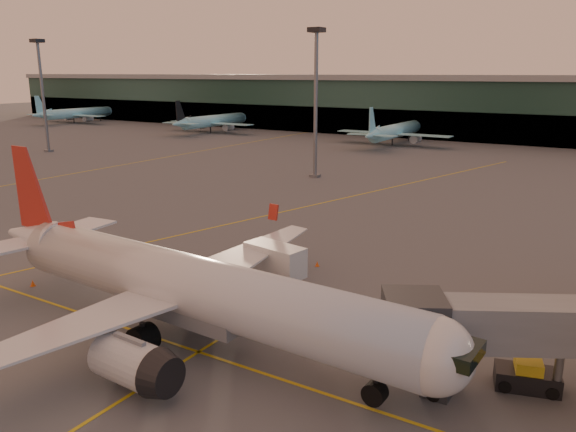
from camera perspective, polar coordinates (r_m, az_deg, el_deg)
The scene contains 11 objects.
ground at distance 39.53m, azimuth -19.65°, elevation -13.99°, with size 600.00×600.00×0.00m, color #4C4F54.
taxi_markings at distance 76.62m, azimuth 3.21°, elevation 0.59°, with size 100.12×173.00×0.01m.
terminal at distance 165.43m, azimuth 22.26°, elevation 10.05°, with size 400.00×20.00×17.60m.
mast_west_far at distance 144.38m, azimuth -23.71°, elevation 11.86°, with size 2.40×2.40×25.60m.
mast_west_near at distance 99.44m, azimuth 2.85°, elevation 12.42°, with size 2.40×2.40×25.60m.
distant_aircraft_row at distance 148.51m, azimuth 12.27°, elevation 7.00°, with size 290.00×34.00×13.00m.
main_airplane at distance 39.38m, azimuth -10.78°, elevation -7.05°, with size 40.90×36.81×12.35m.
catering_truck at distance 47.79m, azimuth -1.29°, elevation -5.04°, with size 5.62×3.20×4.12m.
pushback_tug at distance 37.34m, azimuth 23.13°, elevation -14.77°, with size 4.01×2.83×1.87m.
cone_tail at distance 54.46m, azimuth -24.51°, elevation -6.23°, with size 0.44×0.44×0.56m.
cone_wing_left at distance 54.59m, azimuth 2.99°, elevation -4.88°, with size 0.39×0.39×0.49m.
Camera 1 is at (28.13, -20.96, 18.22)m, focal length 35.00 mm.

